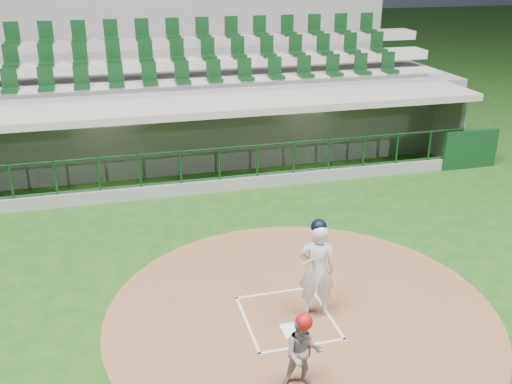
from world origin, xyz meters
TOP-DOWN VIEW (x-y plane):
  - ground at (0.00, 0.00)m, footprint 120.00×120.00m
  - dirt_circle at (0.30, -0.20)m, footprint 7.20×7.20m
  - home_plate at (0.00, -0.70)m, footprint 0.43×0.43m
  - batter_box_chalk at (0.00, -0.30)m, footprint 1.55×1.80m
  - dugout_structure at (0.11, 7.83)m, footprint 16.40×3.70m
  - seating_deck at (0.00, 10.91)m, footprint 17.00×6.72m
  - batter at (0.54, -0.27)m, footprint 0.92×0.96m
  - catcher at (-0.32, -2.04)m, footprint 0.66×0.56m

SIDE VIEW (x-z plane):
  - ground at x=0.00m, z-range 0.00..0.00m
  - dirt_circle at x=0.30m, z-range 0.00..0.01m
  - batter_box_chalk at x=0.00m, z-range 0.01..0.02m
  - home_plate at x=0.00m, z-range 0.01..0.03m
  - catcher at x=-0.32m, z-range 0.00..1.29m
  - batter at x=0.54m, z-range 0.01..1.90m
  - dugout_structure at x=0.11m, z-range -0.54..2.46m
  - seating_deck at x=0.00m, z-range -1.15..4.00m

